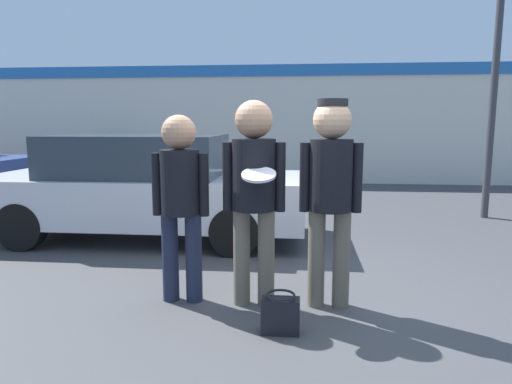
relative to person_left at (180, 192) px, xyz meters
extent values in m
plane|color=#3F3F42|center=(1.03, -0.01, -1.02)|extent=(56.00, 56.00, 0.00)
cube|color=silver|center=(1.03, 8.54, 0.56)|extent=(24.00, 0.18, 3.15)
cube|color=#2666B2|center=(1.03, 8.43, 1.98)|extent=(24.00, 0.04, 0.30)
cylinder|color=#1E2338|center=(-0.11, 0.00, -0.61)|extent=(0.15, 0.15, 0.82)
cylinder|color=#1E2338|center=(0.11, 0.00, -0.61)|extent=(0.15, 0.15, 0.82)
cylinder|color=black|center=(0.00, 0.00, 0.09)|extent=(0.35, 0.35, 0.58)
cylinder|color=black|center=(-0.21, 0.00, 0.07)|extent=(0.09, 0.09, 0.56)
cylinder|color=black|center=(0.21, 0.00, 0.07)|extent=(0.09, 0.09, 0.56)
sphere|color=tan|center=(0.00, 0.00, 0.53)|extent=(0.31, 0.31, 0.31)
cylinder|color=#665B4C|center=(0.56, -0.02, -0.58)|extent=(0.15, 0.15, 0.88)
cylinder|color=#665B4C|center=(0.78, -0.02, -0.58)|extent=(0.15, 0.15, 0.88)
cylinder|color=black|center=(0.67, -0.02, 0.17)|extent=(0.38, 0.38, 0.62)
cylinder|color=black|center=(0.44, -0.02, 0.15)|extent=(0.09, 0.09, 0.60)
cylinder|color=black|center=(0.90, -0.02, 0.15)|extent=(0.09, 0.09, 0.60)
sphere|color=tan|center=(0.67, -0.02, 0.64)|extent=(0.33, 0.33, 0.33)
cylinder|color=silver|center=(0.74, -0.30, 0.20)|extent=(0.28, 0.28, 0.11)
cylinder|color=#665B4C|center=(1.22, 0.00, -0.58)|extent=(0.15, 0.15, 0.87)
cylinder|color=#665B4C|center=(1.44, 0.00, -0.58)|extent=(0.15, 0.15, 0.87)
cylinder|color=black|center=(1.33, 0.00, 0.17)|extent=(0.37, 0.37, 0.62)
cylinder|color=black|center=(1.11, 0.00, 0.15)|extent=(0.09, 0.09, 0.60)
cylinder|color=black|center=(1.56, 0.00, 0.15)|extent=(0.09, 0.09, 0.60)
sphere|color=tan|center=(1.33, 0.00, 0.64)|extent=(0.33, 0.33, 0.33)
cylinder|color=black|center=(1.33, 0.00, 0.78)|extent=(0.26, 0.26, 0.06)
cube|color=silver|center=(-1.11, 2.24, -0.44)|extent=(4.48, 1.78, 0.63)
cube|color=#28333D|center=(-1.20, 2.24, 0.16)|extent=(2.33, 1.53, 0.56)
cylinder|color=black|center=(0.28, 3.03, -0.71)|extent=(0.62, 0.22, 0.62)
cylinder|color=black|center=(0.28, 1.45, -0.71)|extent=(0.62, 0.22, 0.62)
cylinder|color=black|center=(-2.50, 3.03, -0.71)|extent=(0.62, 0.22, 0.62)
cylinder|color=black|center=(-2.50, 1.45, -0.71)|extent=(0.62, 0.22, 0.62)
cylinder|color=black|center=(-5.43, 5.77, -0.67)|extent=(0.69, 0.22, 0.69)
cylinder|color=#38383D|center=(4.25, 4.17, 2.03)|extent=(0.12, 0.12, 6.09)
sphere|color=#2D6B33|center=(-3.95, 7.78, -0.45)|extent=(1.13, 1.13, 1.13)
cube|color=black|center=(0.93, -0.58, -0.88)|extent=(0.30, 0.14, 0.28)
torus|color=black|center=(0.93, -0.58, -0.70)|extent=(0.23, 0.23, 0.02)
camera|label=1|loc=(1.08, -3.95, 0.62)|focal=32.00mm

